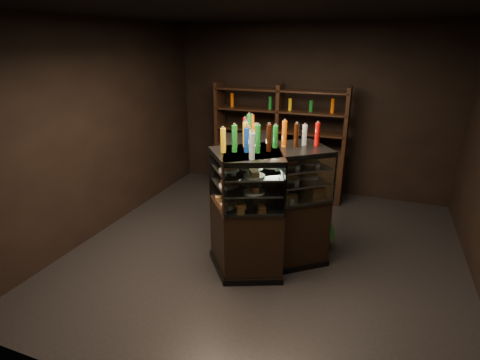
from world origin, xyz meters
name	(u,v)px	position (x,y,z in m)	size (l,w,h in m)	color
ground	(267,251)	(0.00, 0.00, 0.00)	(5.00, 5.00, 0.00)	black
room_shell	(271,108)	(0.00, 0.00, 1.94)	(5.02, 5.02, 3.01)	black
display_case	(260,223)	(-0.05, -0.18, 0.51)	(1.62, 1.55, 1.52)	black
food_display	(260,174)	(-0.05, -0.19, 1.17)	(1.16, 1.25, 0.46)	#D58A4C
bottles_top	(261,135)	(-0.05, -0.18, 1.65)	(0.99, 1.11, 0.30)	#B20C0A
potted_conifer	(322,214)	(0.65, 0.39, 0.49)	(0.40, 0.40, 0.86)	black
back_shelving	(278,162)	(-0.43, 2.05, 0.61)	(2.34, 0.44, 2.00)	black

